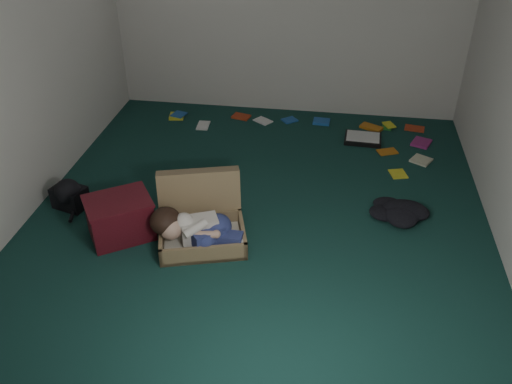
# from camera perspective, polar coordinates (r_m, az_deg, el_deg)

# --- Properties ---
(floor) EXTENTS (4.50, 4.50, 0.00)m
(floor) POSITION_cam_1_polar(r_m,az_deg,el_deg) (4.81, 0.27, -2.51)
(floor) COLOR #133630
(floor) RESTS_ON ground
(wall_back) EXTENTS (4.50, 0.00, 4.50)m
(wall_back) POSITION_cam_1_polar(r_m,az_deg,el_deg) (6.31, 3.46, 19.43)
(wall_back) COLOR silver
(wall_back) RESTS_ON ground
(wall_front) EXTENTS (4.50, 0.00, 4.50)m
(wall_front) POSITION_cam_1_polar(r_m,az_deg,el_deg) (2.28, -8.03, -8.86)
(wall_front) COLOR silver
(wall_front) RESTS_ON ground
(wall_left) EXTENTS (0.00, 4.50, 4.50)m
(wall_left) POSITION_cam_1_polar(r_m,az_deg,el_deg) (4.87, -24.27, 12.33)
(wall_left) COLOR silver
(wall_left) RESTS_ON ground
(suitcase) EXTENTS (0.85, 0.84, 0.51)m
(suitcase) POSITION_cam_1_polar(r_m,az_deg,el_deg) (4.53, -5.80, -2.89)
(suitcase) COLOR olive
(suitcase) RESTS_ON floor
(person) EXTENTS (0.77, 0.39, 0.32)m
(person) POSITION_cam_1_polar(r_m,az_deg,el_deg) (4.36, -6.35, -3.83)
(person) COLOR silver
(person) RESTS_ON suitcase
(maroon_bin) EXTENTS (0.66, 0.63, 0.36)m
(maroon_bin) POSITION_cam_1_polar(r_m,az_deg,el_deg) (4.62, -14.13, -2.65)
(maroon_bin) COLOR #501018
(maroon_bin) RESTS_ON floor
(backpack) EXTENTS (0.43, 0.38, 0.22)m
(backpack) POSITION_cam_1_polar(r_m,az_deg,el_deg) (5.14, -19.01, -0.45)
(backpack) COLOR black
(backpack) RESTS_ON floor
(clothing_pile) EXTENTS (0.50, 0.44, 0.14)m
(clothing_pile) POSITION_cam_1_polar(r_m,az_deg,el_deg) (4.95, 14.73, -1.59)
(clothing_pile) COLOR black
(clothing_pile) RESTS_ON floor
(paper_tray) EXTENTS (0.41, 0.32, 0.06)m
(paper_tray) POSITION_cam_1_polar(r_m,az_deg,el_deg) (6.11, 11.18, 5.54)
(paper_tray) COLOR black
(paper_tray) RESTS_ON floor
(book_scatter) EXTENTS (3.04, 1.29, 0.02)m
(book_scatter) POSITION_cam_1_polar(r_m,az_deg,el_deg) (6.22, 7.51, 6.25)
(book_scatter) COLOR yellow
(book_scatter) RESTS_ON floor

